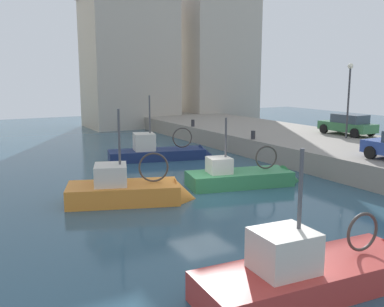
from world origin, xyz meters
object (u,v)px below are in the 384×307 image
(parked_car_green, at_px, (348,124))
(quay_streetlamp, at_px, (349,88))
(mooring_bollard_north, at_px, (193,123))
(fishing_boat_orange, at_px, (132,199))
(fishing_boat_green, at_px, (246,183))
(fishing_boat_red, at_px, (320,284))
(fishing_boat_navy, at_px, (162,157))
(mooring_bollard_mid, at_px, (253,135))

(parked_car_green, relative_size, quay_streetlamp, 0.82)
(mooring_bollard_north, relative_size, quay_streetlamp, 0.11)
(fishing_boat_orange, relative_size, fishing_boat_green, 0.95)
(fishing_boat_red, height_order, quay_streetlamp, quay_streetlamp)
(fishing_boat_navy, height_order, fishing_boat_green, fishing_boat_navy)
(fishing_boat_navy, xyz_separation_m, fishing_boat_green, (0.74, -8.04, -0.06))
(fishing_boat_orange, height_order, quay_streetlamp, quay_streetlamp)
(mooring_bollard_north, height_order, quay_streetlamp, quay_streetlamp)
(fishing_boat_green, bearing_deg, fishing_boat_red, -115.87)
(fishing_boat_green, bearing_deg, mooring_bollard_mid, 50.80)
(fishing_boat_navy, relative_size, fishing_boat_green, 1.16)
(fishing_boat_green, bearing_deg, mooring_bollard_north, 71.26)
(fishing_boat_navy, distance_m, fishing_boat_green, 8.08)
(fishing_boat_navy, relative_size, mooring_bollard_mid, 12.78)
(fishing_boat_orange, xyz_separation_m, mooring_bollard_north, (10.57, 13.66, 1.34))
(fishing_boat_green, height_order, mooring_bollard_north, fishing_boat_green)
(fishing_boat_red, xyz_separation_m, fishing_boat_orange, (-1.33, 9.51, 0.01))
(fishing_boat_orange, bearing_deg, fishing_boat_green, -0.35)
(fishing_boat_orange, bearing_deg, mooring_bollard_north, 52.26)
(fishing_boat_navy, distance_m, mooring_bollard_mid, 6.02)
(fishing_boat_green, xyz_separation_m, mooring_bollard_north, (4.65, 13.70, 1.39))
(mooring_bollard_mid, distance_m, quay_streetlamp, 6.89)
(mooring_bollard_mid, bearing_deg, fishing_boat_green, -129.20)
(fishing_boat_red, relative_size, fishing_boat_orange, 1.19)
(quay_streetlamp, bearing_deg, mooring_bollard_north, 118.12)
(fishing_boat_navy, xyz_separation_m, mooring_bollard_mid, (5.38, -2.34, 1.33))
(fishing_boat_green, xyz_separation_m, quay_streetlamp, (10.30, 3.13, 4.37))
(fishing_boat_navy, bearing_deg, fishing_boat_green, -84.77)
(fishing_boat_navy, bearing_deg, mooring_bollard_mid, -23.53)
(fishing_boat_navy, distance_m, quay_streetlamp, 12.83)
(mooring_bollard_mid, bearing_deg, mooring_bollard_north, 90.00)
(fishing_boat_navy, xyz_separation_m, parked_car_green, (12.37, -3.83, 1.78))
(fishing_boat_red, relative_size, quay_streetlamp, 1.41)
(fishing_boat_orange, bearing_deg, quay_streetlamp, 10.78)
(fishing_boat_red, bearing_deg, parked_car_green, 40.14)
(fishing_boat_red, xyz_separation_m, mooring_bollard_north, (9.24, 23.17, 1.35))
(quay_streetlamp, bearing_deg, fishing_boat_navy, 155.98)
(mooring_bollard_mid, bearing_deg, parked_car_green, -12.03)
(parked_car_green, bearing_deg, fishing_boat_red, -139.86)
(fishing_boat_orange, height_order, mooring_bollard_north, fishing_boat_orange)
(fishing_boat_red, height_order, fishing_boat_green, fishing_boat_red)
(fishing_boat_green, bearing_deg, quay_streetlamp, 16.89)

